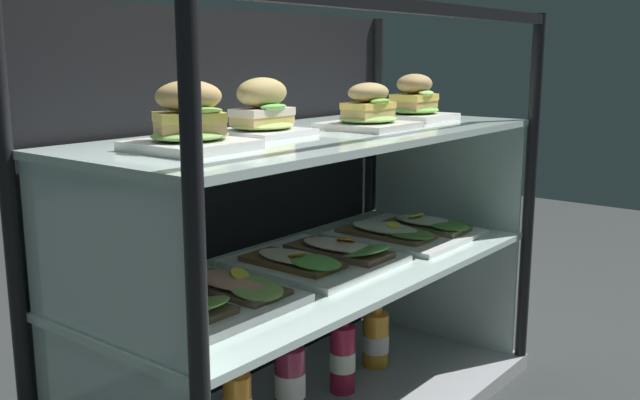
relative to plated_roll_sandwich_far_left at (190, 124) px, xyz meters
name	(u,v)px	position (x,y,z in m)	size (l,w,h in m)	color
case_frame	(268,201)	(0.38, 0.17, -0.22)	(1.21, 0.53, 0.97)	black
riser_lower_tier	(320,341)	(0.38, 0.01, -0.53)	(1.15, 0.46, 0.34)	silver
shelf_lower_glass	(320,269)	(0.38, 0.01, -0.36)	(1.17, 0.48, 0.02)	silver
riser_upper_tier	(320,203)	(0.38, 0.01, -0.21)	(1.15, 0.46, 0.29)	silver
shelf_upper_glass	(320,136)	(0.38, 0.01, -0.05)	(1.17, 0.48, 0.02)	silver
plated_roll_sandwich_far_left	(190,124)	(0.00, 0.00, 0.00)	(0.19, 0.19, 0.12)	white
plated_roll_sandwich_left_of_center	(262,112)	(0.26, 0.07, 0.00)	(0.17, 0.17, 0.12)	white
plated_roll_sandwich_mid_left	(368,112)	(0.51, -0.03, -0.01)	(0.18, 0.18, 0.10)	white
plated_roll_sandwich_center	(414,102)	(0.78, 0.01, 0.00)	(0.18, 0.18, 0.12)	white
open_sandwich_tray_center	(201,298)	(0.03, 0.02, -0.33)	(0.32, 0.33, 0.06)	white
open_sandwich_tray_right_of_center	(319,258)	(0.38, 0.01, -0.33)	(0.32, 0.33, 0.06)	white
open_sandwich_tray_near_left_corner	(408,230)	(0.73, -0.01, -0.33)	(0.32, 0.33, 0.06)	white
juice_bottle_front_fourth	(290,381)	(0.31, 0.04, -0.61)	(0.07, 0.07, 0.21)	#922642
juice_bottle_back_right	(343,357)	(0.49, 0.02, -0.61)	(0.06, 0.06, 0.22)	#A21B39
juice_bottle_front_right_end	(376,338)	(0.66, 0.04, -0.63)	(0.07, 0.07, 0.20)	orange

